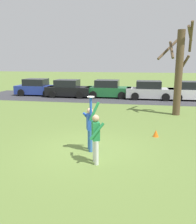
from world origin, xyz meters
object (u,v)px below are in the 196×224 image
parked_car_white (192,92)px  parked_car_green (108,89)px  person_catcher (90,125)px  parked_car_blue (37,88)px  frisbee_disc (91,97)px  bare_tree_tall (179,69)px  parked_car_silver (150,91)px  field_cone_orange (156,133)px  parked_car_black (68,89)px  person_defender (96,135)px

parked_car_white → parked_car_green: bearing=178.3°
person_catcher → parked_car_blue: size_ratio=0.51×
frisbee_disc → bare_tree_tall: size_ratio=0.05×
parked_car_silver → parked_car_white: same height
parked_car_blue → parked_car_green: 7.01m
parked_car_green → field_cone_orange: (3.76, -11.22, -0.57)m
parked_car_blue → parked_car_black: (3.33, -0.50, 0.00)m
frisbee_disc → parked_car_blue: (-8.31, 13.75, -1.37)m
frisbee_disc → parked_car_silver: frisbee_disc is taller
parked_car_green → bare_tree_tall: bearing=-50.8°
bare_tree_tall → frisbee_disc: bearing=-118.4°
parked_car_green → frisbee_disc: bearing=-84.5°
parked_car_black → person_defender: bearing=-69.3°
parked_car_blue → parked_car_green: bearing=-1.1°
person_catcher → person_defender: bearing=-0.0°
person_defender → parked_car_black: 15.11m
parked_car_blue → parked_car_black: 3.37m
person_catcher → frisbee_disc: 1.13m
parked_car_blue → parked_car_silver: size_ratio=1.00×
parked_car_green → field_cone_orange: bearing=-71.5°
parked_car_blue → person_defender: bearing=-59.4°
parked_car_blue → bare_tree_tall: size_ratio=0.74×
frisbee_disc → parked_car_green: size_ratio=0.06×
parked_car_green → parked_car_white: same height
person_catcher → field_cone_orange: bearing=109.3°
parked_car_silver → field_cone_orange: parked_car_silver is taller
person_defender → field_cone_orange: (2.10, 3.28, -0.82)m
parked_car_white → bare_tree_tall: 6.83m
frisbee_disc → parked_car_white: size_ratio=0.06×
person_catcher → field_cone_orange: 3.44m
person_catcher → person_defender: (0.43, -1.10, -0.00)m
parked_car_silver → field_cone_orange: bearing=-89.8°
parked_car_silver → field_cone_orange: size_ratio=12.81×
bare_tree_tall → parked_car_white: bearing=71.7°
person_defender → parked_car_blue: 17.01m
person_defender → parked_car_green: bearing=-15.0°
person_catcher → bare_tree_tall: size_ratio=0.38×
parked_car_blue → parked_car_white: size_ratio=1.00×
person_defender → person_catcher: bearing=-0.0°
parked_car_blue → field_cone_orange: 15.66m
parked_car_silver → parked_car_blue: bearing=177.6°
parked_car_green → parked_car_white: bearing=-1.7°
person_catcher → frisbee_disc: bearing=0.0°
person_defender → frisbee_disc: 1.47m
parked_car_white → frisbee_disc: bearing=-113.9°
person_defender → field_cone_orange: 3.98m
bare_tree_tall → person_defender: bearing=-113.7°
parked_car_blue → parked_car_green: same height
bare_tree_tall → field_cone_orange: bearing=-106.8°
field_cone_orange → person_defender: bearing=-122.6°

